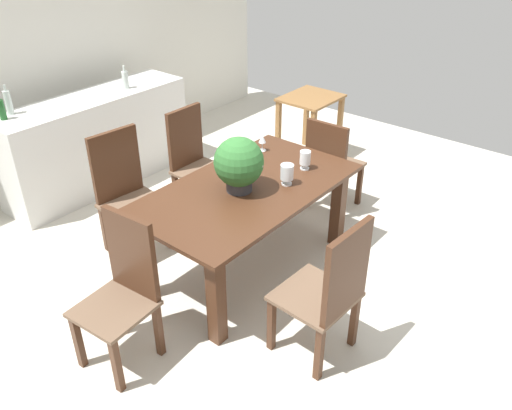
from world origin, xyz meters
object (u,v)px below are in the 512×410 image
Objects in this scene: crystal_vase_right at (287,173)px; side_table at (310,112)px; wine_glass at (262,139)px; kitchen_counter at (97,141)px; wine_bottle_green at (125,79)px; chair_far_left at (124,187)px; chair_head_end at (124,285)px; wine_bottle_amber at (2,109)px; flower_centerpiece at (239,163)px; chair_far_right at (193,157)px; dining_table at (247,203)px; chair_foot_end at (331,162)px; wine_bottle_dark at (8,102)px; crystal_vase_left at (305,159)px; crystal_vase_center_near at (233,158)px; chair_near_left at (331,289)px.

crystal_vase_right is 0.22× the size of side_table.
crystal_vase_right is at bearing -124.13° from wine_glass.
wine_bottle_green is (0.39, -0.07, 0.56)m from kitchen_counter.
chair_far_left is at bearing 116.78° from crystal_vase_right.
wine_bottle_green is (1.71, 2.04, 0.48)m from chair_head_end.
wine_bottle_amber reaches higher than crystal_vase_right.
chair_far_right is at bearing 64.38° from flower_centerpiece.
dining_table is at bearing 84.54° from chair_head_end.
wine_bottle_green is (-0.64, 2.05, 0.52)m from chair_foot_end.
wine_glass is 2.27m from wine_bottle_dark.
crystal_vase_right is 0.62m from wine_glass.
chair_foot_end reaches higher than dining_table.
crystal_vase_left is at bearing -63.26° from wine_bottle_amber.
chair_head_end reaches higher than crystal_vase_right.
crystal_vase_right is (1.39, -0.21, 0.29)m from chair_head_end.
chair_far_left is 1.20m from wine_glass.
chair_foot_end is at bearing -72.65° from wine_bottle_green.
wine_glass is (0.95, -0.68, 0.29)m from chair_far_left.
wine_bottle_amber is (-0.82, 0.08, 0.56)m from kitchen_counter.
wine_bottle_amber is (-0.89, 2.39, 0.19)m from crystal_vase_right.
chair_far_right is 3.74× the size of wine_bottle_dark.
wine_glass is (0.43, 0.05, -0.00)m from crystal_vase_center_near.
chair_far_left is 1.38m from wine_bottle_dark.
chair_head_end reaches higher than side_table.
crystal_vase_left is at bearing 101.63° from chair_foot_end.
chair_near_left is 4.45× the size of wine_bottle_green.
crystal_vase_center_near is 2.10m from wine_bottle_amber.
wine_bottle_dark is 1.16× the size of wine_bottle_green.
wine_glass is at bearing 94.91° from chair_head_end.
chair_far_left is 6.92× the size of wine_glass.
crystal_vase_center_near is at bearing -70.66° from wine_bottle_dark.
chair_near_left reaches higher than crystal_vase_center_near.
chair_far_left is 1.37m from crystal_vase_right.
crystal_vase_left is at bearing -46.53° from chair_far_left.
side_table is at bearing -27.46° from wine_bottle_amber.
chair_far_right is 1.19m from crystal_vase_left.
wine_bottle_green reaches higher than chair_near_left.
chair_far_left is at bearing -131.22° from wine_bottle_green.
crystal_vase_right is at bearing -172.27° from crystal_vase_left.
dining_table is 1.08m from chair_near_left.
chair_far_left is at bearing 55.67° from chair_foot_end.
chair_head_end is at bearing -169.05° from crystal_vase_center_near.
wine_glass is at bearing -161.52° from side_table.
crystal_vase_right is 0.68× the size of wine_bottle_amber.
chair_near_left is at bearing -112.98° from crystal_vase_center_near.
wine_bottle_dark reaches higher than wine_bottle_amber.
wine_bottle_dark is 1.13m from wine_bottle_green.
chair_head_end is (-1.56, -0.98, 0.01)m from chair_far_right.
wine_bottle_amber is at bearing 131.47° from chair_far_right.
wine_bottle_dark is (-1.74, 2.27, 0.54)m from chair_foot_end.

